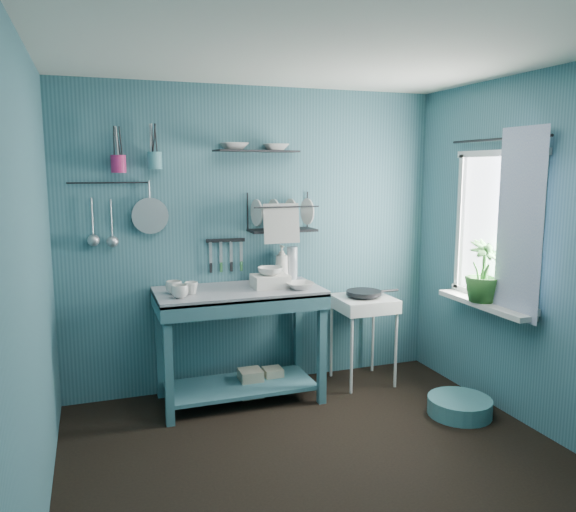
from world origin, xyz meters
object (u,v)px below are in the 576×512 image
object	(u,v)px
mug_left	(180,292)
potted_plant	(483,271)
work_counter	(240,345)
soap_bottle	(282,263)
wash_tub	(270,281)
colander	(150,216)
mug_right	(174,287)
mug_mid	(191,288)
dish_rack	(282,212)
storage_tin_small	(273,380)
utensil_cup_teal	(155,161)
storage_tin_large	(251,383)
frying_pan	(364,293)
floor_basin	(460,406)
utensil_cup_magenta	(118,164)
hotplate_stand	(363,340)
water_bottle	(292,263)

from	to	relation	value
mug_left	potted_plant	distance (m)	2.28
work_counter	soap_bottle	distance (m)	0.76
wash_tub	colander	bearing A→B (deg)	160.55
mug_right	mug_mid	bearing A→B (deg)	-26.57
dish_rack	potted_plant	xyz separation A→B (m)	(1.30, -0.91, -0.42)
mug_right	storage_tin_small	bearing A→B (deg)	5.71
mug_right	utensil_cup_teal	xyz separation A→B (m)	(-0.08, 0.26, 0.94)
dish_rack	storage_tin_large	bearing A→B (deg)	-160.18
frying_pan	potted_plant	distance (m)	1.00
work_counter	floor_basin	world-z (taller)	work_counter
frying_pan	storage_tin_large	size ratio (longest dim) A/B	1.36
utensil_cup_teal	dish_rack	bearing A→B (deg)	-2.84
dish_rack	colander	xyz separation A→B (m)	(-1.06, 0.08, -0.01)
storage_tin_large	mug_right	bearing A→B (deg)	-175.24
mug_left	potted_plant	size ratio (longest dim) A/B	0.26
mug_mid	utensil_cup_magenta	size ratio (longest dim) A/B	0.77
utensil_cup_teal	frying_pan	bearing A→B (deg)	-7.75
colander	mug_mid	bearing A→B (deg)	-54.84
frying_pan	utensil_cup_teal	world-z (taller)	utensil_cup_teal
frying_pan	utensil_cup_teal	bearing A→B (deg)	172.25
dish_rack	work_counter	bearing A→B (deg)	-160.01
utensil_cup_teal	storage_tin_small	bearing A→B (deg)	-11.53
utensil_cup_magenta	potted_plant	size ratio (longest dim) A/B	0.27
mug_mid	colander	xyz separation A→B (m)	(-0.25, 0.35, 0.52)
hotplate_stand	utensil_cup_magenta	size ratio (longest dim) A/B	5.80
storage_tin_large	storage_tin_small	bearing A→B (deg)	8.53
storage_tin_large	water_bottle	bearing A→B (deg)	22.04
mug_right	utensil_cup_magenta	distance (m)	1.01
utensil_cup_teal	soap_bottle	bearing A→B (deg)	-3.40
mug_mid	utensil_cup_magenta	bearing A→B (deg)	145.54
wash_tub	utensil_cup_magenta	xyz separation A→B (m)	(-1.10, 0.28, 0.91)
hotplate_stand	storage_tin_small	distance (m)	0.85
storage_tin_large	floor_basin	size ratio (longest dim) A/B	0.46
storage_tin_large	storage_tin_small	distance (m)	0.20
mug_mid	frying_pan	size ratio (longest dim) A/B	0.33
wash_tub	utensil_cup_magenta	bearing A→B (deg)	165.69
hotplate_stand	mug_mid	bearing A→B (deg)	178.24
potted_plant	mug_right	bearing A→B (deg)	162.62
dish_rack	storage_tin_small	bearing A→B (deg)	-141.02
frying_pan	utensil_cup_magenta	distance (m)	2.24
mug_left	utensil_cup_teal	bearing A→B (deg)	103.33
soap_bottle	hotplate_stand	bearing A→B (deg)	-13.95
mug_mid	soap_bottle	bearing A→B (deg)	18.00
floor_basin	soap_bottle	bearing A→B (deg)	136.48
mug_left	storage_tin_small	size ratio (longest dim) A/B	0.61
mug_right	potted_plant	size ratio (longest dim) A/B	0.26
soap_bottle	water_bottle	bearing A→B (deg)	11.31
dish_rack	storage_tin_large	xyz separation A→B (m)	(-0.33, -0.16, -1.37)
mug_right	potted_plant	world-z (taller)	potted_plant
mug_left	potted_plant	world-z (taller)	potted_plant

